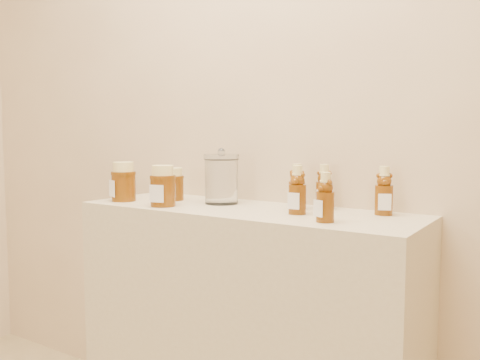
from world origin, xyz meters
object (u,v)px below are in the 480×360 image
Objects in this scene: display_table at (245,335)px; honey_jar_left at (124,182)px; bear_bottle_back_left at (297,183)px; bear_bottle_front_left at (297,187)px; glass_canister at (221,177)px.

display_table is 8.07× the size of honey_jar_left.
bear_bottle_back_left is (0.15, 0.09, 0.54)m from display_table.
bear_bottle_front_left reaches higher than bear_bottle_back_left.
bear_bottle_back_left is 0.29m from glass_canister.
glass_canister is (-0.29, -0.04, 0.01)m from bear_bottle_back_left.
bear_bottle_back_left reaches higher than display_table.
display_table is at bearing -21.33° from glass_canister.
bear_bottle_front_left reaches higher than display_table.
bear_bottle_back_left is at bearing 31.88° from display_table.
glass_canister is (0.35, 0.14, 0.02)m from honey_jar_left.
glass_canister is at bearing 44.91° from honey_jar_left.
glass_canister reaches higher than bear_bottle_back_left.
glass_canister is at bearing 172.49° from bear_bottle_back_left.
honey_jar_left is at bearing -157.72° from glass_canister.
bear_bottle_front_left is at bearing -10.65° from glass_canister.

